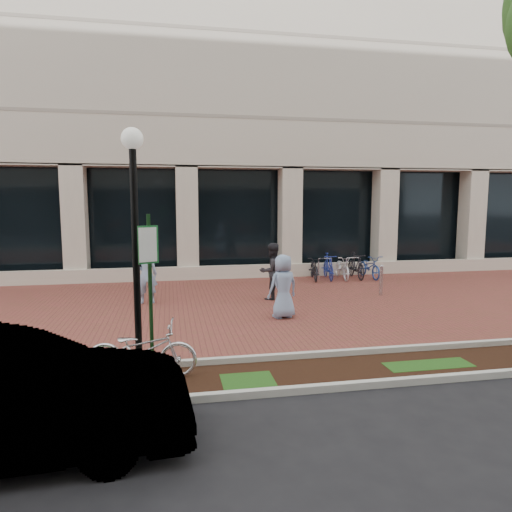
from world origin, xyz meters
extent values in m
plane|color=black|center=(0.00, 0.00, 0.00)|extent=(120.00, 120.00, 0.00)
cube|color=brown|center=(0.00, 0.00, 0.01)|extent=(40.00, 9.00, 0.01)
cube|color=black|center=(0.00, -5.25, 0.01)|extent=(40.00, 1.50, 0.01)
cube|color=beige|center=(0.00, -4.50, 0.06)|extent=(40.00, 0.12, 0.12)
cube|color=beige|center=(0.00, -6.00, 0.06)|extent=(40.00, 0.12, 0.12)
cube|color=#BDB4A1|center=(0.00, 10.50, 10.10)|extent=(40.00, 12.00, 11.80)
cube|color=black|center=(0.00, 5.60, 2.10)|extent=(40.00, 0.15, 4.20)
cube|color=#BDB4A1|center=(0.00, 4.50, 0.25)|extent=(40.00, 0.25, 0.50)
cube|color=#BDB4A1|center=(0.00, 4.90, 2.10)|extent=(0.80, 0.80, 4.20)
cube|color=#143816|center=(-2.99, -4.92, 1.37)|extent=(0.05, 0.05, 2.75)
cube|color=#1B6C2D|center=(-2.99, -4.95, 2.25)|extent=(0.34, 0.02, 0.62)
cube|color=white|center=(-2.99, -4.97, 2.25)|extent=(0.30, 0.01, 0.56)
cylinder|color=black|center=(-3.23, -4.60, 0.15)|extent=(0.28, 0.28, 0.30)
cylinder|color=black|center=(-3.23, -4.60, 1.91)|extent=(0.12, 0.12, 3.83)
sphere|color=silver|center=(-3.23, -4.60, 3.97)|extent=(0.36, 0.36, 0.36)
imported|color=silver|center=(-3.16, -4.91, 0.48)|extent=(1.90, 0.86, 0.96)
imported|color=#8EAED3|center=(-3.34, 0.80, 0.84)|extent=(0.64, 0.44, 1.68)
imported|color=#242428|center=(0.32, 0.64, 0.85)|extent=(1.01, 0.91, 1.70)
imported|color=#85A1C7|center=(0.12, -1.53, 0.81)|extent=(0.91, 0.72, 1.62)
cylinder|color=#AFAFB3|center=(3.78, 0.53, 0.44)|extent=(0.11, 0.11, 0.87)
sphere|color=#AFAFB3|center=(3.78, 0.53, 0.92)|extent=(0.12, 0.12, 0.12)
imported|color=black|center=(2.61, 3.61, 0.44)|extent=(0.89, 1.77, 0.89)
imported|color=navy|center=(3.16, 3.61, 0.49)|extent=(0.68, 1.69, 0.98)
imported|color=silver|center=(3.71, 3.61, 0.44)|extent=(0.73, 1.73, 0.89)
imported|color=black|center=(4.26, 3.61, 0.49)|extent=(0.51, 1.65, 0.98)
imported|color=#204094|center=(4.81, 3.61, 0.44)|extent=(0.63, 1.70, 0.89)
cylinder|color=#AFAFB3|center=(3.71, 3.61, 0.40)|extent=(0.04, 0.04, 0.80)
camera|label=1|loc=(-2.66, -12.48, 2.98)|focal=32.00mm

